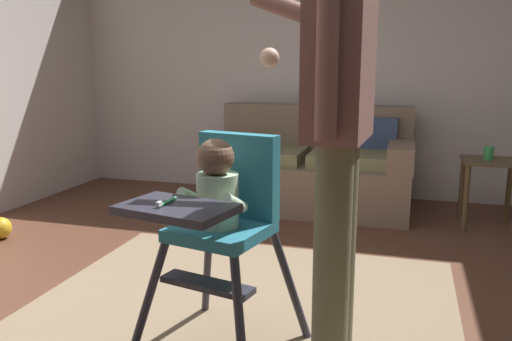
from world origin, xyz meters
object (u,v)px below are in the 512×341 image
at_px(side_table, 489,178).
at_px(high_chair, 221,206).
at_px(couch, 311,168).
at_px(sippy_cup, 489,153).
at_px(adult_standing, 337,129).
at_px(toy_ball, 0,228).

bearing_deg(side_table, high_chair, -121.00).
relative_size(couch, sippy_cup, 17.02).
distance_m(high_chair, sippy_cup, 2.55).
relative_size(adult_standing, sippy_cup, 17.26).
height_order(high_chair, side_table, high_chair).
relative_size(high_chair, toy_ball, 5.99).
distance_m(couch, side_table, 1.41).
distance_m(adult_standing, sippy_cup, 2.41).
bearing_deg(couch, adult_standing, 12.26).
xyz_separation_m(couch, sippy_cup, (1.37, -0.24, 0.24)).
xyz_separation_m(toy_ball, sippy_cup, (3.31, 1.25, 0.49)).
bearing_deg(sippy_cup, toy_ball, -159.32).
relative_size(high_chair, side_table, 1.79).
height_order(couch, toy_ball, couch).
xyz_separation_m(high_chair, toy_ball, (-2.01, 0.95, -0.57)).
height_order(adult_standing, side_table, adult_standing).
bearing_deg(couch, sippy_cup, 80.06).
relative_size(couch, side_table, 3.27).
relative_size(couch, adult_standing, 0.99).
relative_size(high_chair, adult_standing, 0.54).
bearing_deg(adult_standing, toy_ball, -18.35).
xyz_separation_m(couch, adult_standing, (0.54, -2.47, 0.65)).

